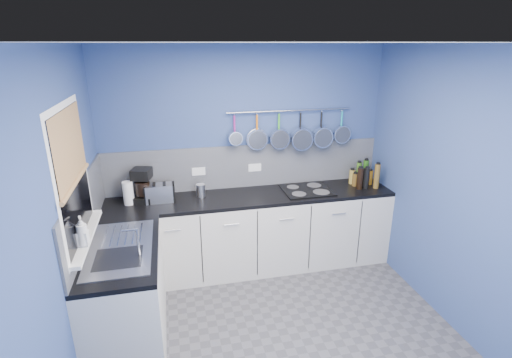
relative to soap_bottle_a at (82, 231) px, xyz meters
name	(u,v)px	position (x,y,z in m)	size (l,w,h in m)	color
floor	(280,337)	(1.53, -0.12, -1.18)	(3.20, 3.00, 0.02)	#47474C
ceiling	(287,41)	(1.53, -0.12, 1.34)	(3.20, 3.00, 0.02)	white
wall_back	(246,157)	(1.53, 1.39, 0.08)	(3.20, 0.02, 2.50)	navy
wall_front	(382,346)	(1.53, -1.63, 0.08)	(3.20, 0.02, 2.50)	navy
wall_left	(65,230)	(-0.08, -0.12, 0.08)	(0.02, 3.00, 2.50)	navy
wall_right	(458,193)	(3.14, -0.12, 0.08)	(0.02, 3.00, 2.50)	navy
backsplash_back	(246,166)	(1.53, 1.37, -0.02)	(3.20, 0.02, 0.50)	gray
backsplash_left	(86,209)	(-0.06, 0.48, -0.02)	(0.02, 1.80, 0.50)	gray
cabinet_run_back	(252,233)	(1.53, 1.08, -0.74)	(3.20, 0.60, 0.86)	beige
worktop_back	(251,197)	(1.53, 1.08, -0.29)	(3.20, 0.60, 0.04)	black
cabinet_run_left	(127,295)	(0.23, 0.18, -0.74)	(0.60, 1.20, 0.86)	beige
worktop_left	(121,250)	(0.23, 0.18, -0.29)	(0.60, 1.20, 0.04)	black
window_frame	(73,176)	(-0.05, 0.18, 0.38)	(0.01, 1.00, 1.10)	white
window_glass	(73,176)	(-0.04, 0.18, 0.38)	(0.01, 0.90, 1.00)	black
bamboo_blind	(70,147)	(-0.03, 0.18, 0.61)	(0.01, 0.90, 0.55)	#93794D
window_sill	(86,236)	(-0.02, 0.18, -0.13)	(0.10, 0.98, 0.03)	white
sink_unit	(121,247)	(0.23, 0.18, -0.27)	(0.50, 0.95, 0.01)	silver
mixer_tap	(138,242)	(0.39, 0.00, -0.14)	(0.12, 0.08, 0.26)	silver
socket_left	(199,171)	(0.98, 1.36, -0.04)	(0.15, 0.01, 0.09)	white
socket_right	(255,168)	(1.63, 1.36, -0.04)	(0.15, 0.01, 0.09)	white
pot_rail	(290,111)	(2.03, 1.33, 0.61)	(0.02, 0.02, 1.45)	silver
soap_bottle_a	(82,231)	(0.00, 0.00, 0.00)	(0.09, 0.09, 0.24)	white
soap_bottle_b	(83,235)	(0.00, 0.00, -0.03)	(0.08, 0.08, 0.17)	white
paper_towel	(128,193)	(0.23, 1.13, -0.15)	(0.11, 0.11, 0.25)	white
coffee_maker	(143,185)	(0.37, 1.18, -0.09)	(0.20, 0.22, 0.36)	black
toaster	(160,193)	(0.54, 1.13, -0.18)	(0.29, 0.17, 0.19)	silver
canister	(201,190)	(0.98, 1.17, -0.20)	(0.10, 0.10, 0.14)	silver
hob	(307,190)	(2.18, 1.09, -0.26)	(0.55, 0.48, 0.01)	black
pan_0	(235,129)	(1.40, 1.32, 0.44)	(0.16, 0.11, 0.35)	silver
pan_1	(257,131)	(1.65, 1.32, 0.40)	(0.23, 0.06, 0.42)	silver
pan_2	(279,130)	(1.90, 1.32, 0.40)	(0.23, 0.10, 0.42)	silver
pan_3	(300,130)	(2.16, 1.32, 0.39)	(0.26, 0.12, 0.45)	silver
pan_4	(321,128)	(2.41, 1.32, 0.40)	(0.24, 0.12, 0.43)	silver
pan_5	(341,126)	(2.67, 1.32, 0.41)	(0.21, 0.08, 0.40)	silver
condiment_0	(365,171)	(2.97, 1.21, -0.13)	(0.07, 0.07, 0.27)	#265919
condiment_1	(359,173)	(2.88, 1.21, -0.15)	(0.06, 0.06, 0.25)	#3F721E
condiment_2	(352,177)	(2.79, 1.19, -0.18)	(0.07, 0.07, 0.17)	olive
condiment_3	(370,177)	(2.98, 1.12, -0.18)	(0.07, 0.07, 0.17)	#8C5914
condiment_4	(365,180)	(2.91, 1.09, -0.20)	(0.06, 0.06, 0.14)	#4C190C
condiment_5	(355,180)	(2.79, 1.11, -0.19)	(0.07, 0.07, 0.15)	brown
condiment_6	(377,176)	(2.99, 0.98, -0.12)	(0.06, 0.06, 0.29)	brown
condiment_7	(366,178)	(2.87, 1.01, -0.15)	(0.07, 0.07, 0.24)	black
condiment_8	(360,179)	(2.79, 1.00, -0.14)	(0.07, 0.07, 0.25)	black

